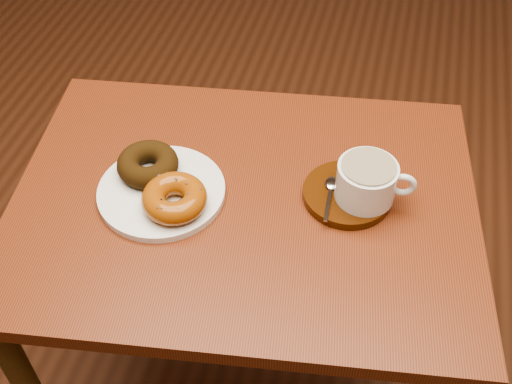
% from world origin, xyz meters
% --- Properties ---
extents(cafe_table, '(0.81, 0.65, 0.69)m').
position_xyz_m(cafe_table, '(-0.25, 0.25, 0.58)').
color(cafe_table, maroon).
rests_on(cafe_table, ground).
extents(donut_plate, '(0.26, 0.26, 0.01)m').
position_xyz_m(donut_plate, '(-0.38, 0.22, 0.70)').
color(donut_plate, white).
rests_on(donut_plate, cafe_table).
extents(donut_cinnamon, '(0.14, 0.14, 0.04)m').
position_xyz_m(donut_cinnamon, '(-0.41, 0.26, 0.72)').
color(donut_cinnamon, '#301D09').
rests_on(donut_cinnamon, donut_plate).
extents(donut_caramel, '(0.13, 0.13, 0.04)m').
position_xyz_m(donut_caramel, '(-0.35, 0.19, 0.72)').
color(donut_caramel, '#9B4E10').
rests_on(donut_caramel, donut_plate).
extents(saucer, '(0.18, 0.18, 0.01)m').
position_xyz_m(saucer, '(-0.09, 0.29, 0.70)').
color(saucer, '#3B1B08').
rests_on(saucer, cafe_table).
extents(coffee_cup, '(0.12, 0.09, 0.07)m').
position_xyz_m(coffee_cup, '(-0.06, 0.29, 0.74)').
color(coffee_cup, white).
rests_on(coffee_cup, saucer).
extents(teaspoon, '(0.02, 0.10, 0.01)m').
position_xyz_m(teaspoon, '(-0.12, 0.29, 0.71)').
color(teaspoon, silver).
rests_on(teaspoon, saucer).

